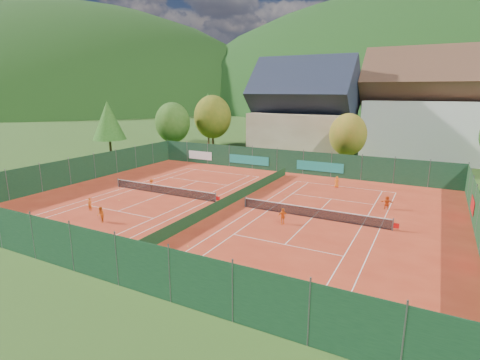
% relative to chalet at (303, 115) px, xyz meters
% --- Properties ---
extents(ground, '(600.00, 600.00, 0.00)m').
position_rel_chalet_xyz_m(ground, '(3.00, -30.00, -6.64)').
color(ground, '#294B17').
rests_on(ground, ground).
extents(clay_pad, '(40.00, 32.00, 0.01)m').
position_rel_chalet_xyz_m(clay_pad, '(3.00, -30.00, -6.62)').
color(clay_pad, '#B5321A').
rests_on(clay_pad, ground).
extents(court_markings_left, '(11.03, 23.83, 0.00)m').
position_rel_chalet_xyz_m(court_markings_left, '(-5.00, -30.00, -6.61)').
color(court_markings_left, white).
rests_on(court_markings_left, ground).
extents(court_markings_right, '(11.03, 23.83, 0.00)m').
position_rel_chalet_xyz_m(court_markings_right, '(11.00, -30.00, -6.61)').
color(court_markings_right, white).
rests_on(court_markings_right, ground).
extents(tennis_net_left, '(13.30, 0.10, 1.02)m').
position_rel_chalet_xyz_m(tennis_net_left, '(-4.85, -30.00, -6.12)').
color(tennis_net_left, '#59595B').
rests_on(tennis_net_left, ground).
extents(tennis_net_right, '(13.30, 0.10, 1.02)m').
position_rel_chalet_xyz_m(tennis_net_right, '(11.15, -30.00, -6.12)').
color(tennis_net_right, '#59595B').
rests_on(tennis_net_right, ground).
extents(court_divider, '(0.03, 28.80, 1.00)m').
position_rel_chalet_xyz_m(court_divider, '(3.00, -30.00, -6.12)').
color(court_divider, '#14391B').
rests_on(court_divider, ground).
extents(fence_north, '(40.00, 0.10, 3.00)m').
position_rel_chalet_xyz_m(fence_north, '(2.54, -14.01, -5.16)').
color(fence_north, '#143821').
rests_on(fence_north, ground).
extents(fence_south, '(40.00, 0.04, 3.00)m').
position_rel_chalet_xyz_m(fence_south, '(3.00, -46.00, -5.12)').
color(fence_south, '#14371F').
rests_on(fence_south, ground).
extents(fence_west, '(0.04, 32.00, 3.00)m').
position_rel_chalet_xyz_m(fence_west, '(-17.00, -30.00, -5.12)').
color(fence_west, '#153A1F').
rests_on(fence_west, ground).
extents(fence_east, '(0.09, 32.00, 3.00)m').
position_rel_chalet_xyz_m(fence_east, '(23.00, -29.95, -5.14)').
color(fence_east, '#153A1D').
rests_on(fence_east, ground).
extents(chalet, '(16.20, 12.00, 16.00)m').
position_rel_chalet_xyz_m(chalet, '(0.00, 0.00, 0.00)').
color(chalet, '#CFB692').
rests_on(chalet, ground).
extents(hotel_block_a, '(21.60, 11.00, 17.25)m').
position_rel_chalet_xyz_m(hotel_block_a, '(19.00, 6.00, 0.76)').
color(hotel_block_a, silver).
rests_on(hotel_block_a, ground).
extents(tree_west_front, '(5.72, 5.72, 8.69)m').
position_rel_chalet_xyz_m(tree_west_front, '(-19.00, -10.00, -1.23)').
color(tree_west_front, '#462919').
rests_on(tree_west_front, ground).
extents(tree_west_mid, '(6.44, 6.44, 9.78)m').
position_rel_chalet_xyz_m(tree_west_mid, '(-15.00, -4.00, -0.56)').
color(tree_west_mid, '#462F19').
rests_on(tree_west_mid, ground).
extents(tree_west_back, '(5.60, 5.60, 10.00)m').
position_rel_chalet_xyz_m(tree_west_back, '(-21.00, 4.00, 0.11)').
color(tree_west_back, '#422E17').
rests_on(tree_west_back, ground).
extents(tree_center, '(5.01, 5.01, 7.60)m').
position_rel_chalet_xyz_m(tree_center, '(9.00, -8.00, -1.91)').
color(tree_center, '#442D18').
rests_on(tree_center, ground).
extents(tree_west_side, '(5.04, 5.04, 9.00)m').
position_rel_chalet_xyz_m(tree_west_side, '(-25.00, -18.00, -0.56)').
color(tree_west_side, '#4B351B').
rests_on(tree_west_side, ground).
extents(mountain_backdrop, '(820.00, 530.00, 242.00)m').
position_rel_chalet_xyz_m(mountain_backdrop, '(31.54, 203.48, -46.26)').
color(mountain_backdrop, black).
rests_on(mountain_backdrop, ground).
extents(ball_hopper, '(0.34, 0.34, 0.80)m').
position_rel_chalet_xyz_m(ball_hopper, '(15.51, -42.90, -6.07)').
color(ball_hopper, slate).
rests_on(ball_hopper, ground).
extents(loose_ball_0, '(0.07, 0.07, 0.07)m').
position_rel_chalet_xyz_m(loose_ball_0, '(-7.42, -33.85, -6.59)').
color(loose_ball_0, '#CCD833').
rests_on(loose_ball_0, ground).
extents(loose_ball_1, '(0.07, 0.07, 0.07)m').
position_rel_chalet_xyz_m(loose_ball_1, '(5.13, -39.87, -6.59)').
color(loose_ball_1, '#CCD833').
rests_on(loose_ball_1, ground).
extents(loose_ball_2, '(0.07, 0.07, 0.07)m').
position_rel_chalet_xyz_m(loose_ball_2, '(6.48, -24.57, -6.59)').
color(loose_ball_2, '#CCD833').
rests_on(loose_ball_2, ground).
extents(loose_ball_3, '(0.07, 0.07, 0.07)m').
position_rel_chalet_xyz_m(loose_ball_3, '(0.85, -23.92, -6.59)').
color(loose_ball_3, '#CCD833').
rests_on(loose_ball_3, ground).
extents(player_left_near, '(0.45, 0.30, 1.21)m').
position_rel_chalet_xyz_m(player_left_near, '(-7.30, -37.44, -6.02)').
color(player_left_near, '#D45512').
rests_on(player_left_near, ground).
extents(player_left_mid, '(0.82, 0.78, 1.33)m').
position_rel_chalet_xyz_m(player_left_mid, '(-4.06, -39.15, -5.96)').
color(player_left_mid, orange).
rests_on(player_left_mid, ground).
extents(player_left_far, '(0.91, 0.70, 1.25)m').
position_rel_chalet_xyz_m(player_left_far, '(-7.14, -29.33, -6.00)').
color(player_left_far, '#E44E14').
rests_on(player_left_far, ground).
extents(player_right_near, '(0.80, 0.77, 1.34)m').
position_rel_chalet_xyz_m(player_right_near, '(9.30, -32.57, -5.95)').
color(player_right_near, orange).
rests_on(player_right_near, ground).
extents(player_right_far_a, '(0.67, 0.50, 1.25)m').
position_rel_chalet_xyz_m(player_right_far_a, '(10.34, -18.73, -6.00)').
color(player_right_far_a, orange).
rests_on(player_right_far_a, ground).
extents(player_right_far_b, '(1.22, 0.56, 1.26)m').
position_rel_chalet_xyz_m(player_right_far_b, '(16.29, -24.50, -5.99)').
color(player_right_far_b, '#D94713').
rests_on(player_right_far_b, ground).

